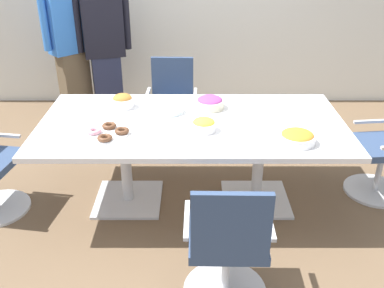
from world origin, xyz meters
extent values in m
cube|color=brown|center=(0.00, 0.00, -0.01)|extent=(10.00, 10.00, 0.01)
cube|color=white|center=(0.00, 0.00, 0.73)|extent=(2.40, 1.20, 0.04)
cube|color=silver|center=(-0.55, 0.00, 0.01)|extent=(0.56, 0.56, 0.02)
cylinder|color=silver|center=(-0.55, 0.00, 0.37)|extent=(0.09, 0.09, 0.69)
cube|color=silver|center=(0.55, 0.00, 0.01)|extent=(0.56, 0.56, 0.02)
cylinder|color=silver|center=(0.55, 0.00, 0.37)|extent=(0.09, 0.09, 0.69)
cylinder|color=silver|center=(0.21, -1.04, 0.23)|extent=(0.05, 0.05, 0.41)
cube|color=#33476B|center=(0.21, -1.04, 0.46)|extent=(0.47, 0.47, 0.06)
cube|color=#33476B|center=(0.21, -1.25, 0.70)|extent=(0.44, 0.05, 0.42)
cube|color=silver|center=(-0.03, -1.04, 0.58)|extent=(0.04, 0.37, 0.02)
cube|color=silver|center=(0.46, -1.05, 0.58)|extent=(0.04, 0.37, 0.02)
cylinder|color=silver|center=(1.64, 0.14, 0.01)|extent=(0.59, 0.59, 0.02)
cylinder|color=silver|center=(1.64, 0.14, 0.23)|extent=(0.05, 0.05, 0.41)
cube|color=silver|center=(1.61, 0.38, 0.58)|extent=(0.37, 0.07, 0.02)
cylinder|color=silver|center=(-0.21, 1.04, 0.01)|extent=(0.56, 0.56, 0.02)
cylinder|color=silver|center=(-0.21, 1.04, 0.23)|extent=(0.05, 0.05, 0.41)
cube|color=#33476B|center=(-0.21, 1.04, 0.46)|extent=(0.48, 0.48, 0.06)
cube|color=#33476B|center=(-0.21, 1.25, 0.70)|extent=(0.44, 0.06, 0.42)
cube|color=silver|center=(0.03, 1.03, 0.58)|extent=(0.04, 0.37, 0.02)
cube|color=silver|center=(-0.46, 1.05, 0.58)|extent=(0.04, 0.37, 0.02)
cube|color=brown|center=(-1.35, 1.66, 0.43)|extent=(0.37, 0.37, 0.85)
cube|color=blue|center=(-1.35, 1.66, 1.19)|extent=(0.47, 0.46, 0.68)
cylinder|color=blue|center=(-1.16, 1.84, 1.23)|extent=(0.11, 0.11, 0.61)
cylinder|color=blue|center=(-1.55, 1.47, 1.23)|extent=(0.11, 0.11, 0.61)
cube|color=#232842|center=(-0.98, 1.70, 0.40)|extent=(0.36, 0.28, 0.80)
cube|color=black|center=(-0.98, 1.70, 1.11)|extent=(0.48, 0.34, 0.63)
cylinder|color=black|center=(-0.73, 1.78, 1.14)|extent=(0.10, 0.10, 0.57)
cylinder|color=black|center=(-1.24, 1.63, 1.14)|extent=(0.10, 0.10, 0.57)
cylinder|color=white|center=(-0.59, 0.29, 0.79)|extent=(0.18, 0.18, 0.08)
ellipsoid|color=#AD702D|center=(-0.59, 0.29, 0.83)|extent=(0.16, 0.16, 0.07)
cylinder|color=white|center=(0.09, -0.17, 0.78)|extent=(0.19, 0.19, 0.07)
ellipsoid|color=yellow|center=(0.09, -0.17, 0.82)|extent=(0.17, 0.17, 0.06)
cylinder|color=white|center=(0.75, -0.37, 0.78)|extent=(0.26, 0.26, 0.06)
ellipsoid|color=orange|center=(0.75, -0.37, 0.81)|extent=(0.23, 0.23, 0.06)
cylinder|color=beige|center=(0.15, 0.28, 0.79)|extent=(0.24, 0.24, 0.07)
ellipsoid|color=#9E3D8E|center=(0.15, 0.28, 0.82)|extent=(0.21, 0.21, 0.06)
cylinder|color=white|center=(-0.62, -0.24, 0.76)|extent=(0.30, 0.30, 0.01)
torus|color=brown|center=(-0.52, -0.23, 0.78)|extent=(0.11, 0.11, 0.03)
torus|color=brown|center=(-0.63, -0.14, 0.78)|extent=(0.11, 0.11, 0.03)
torus|color=pink|center=(-0.72, -0.23, 0.78)|extent=(0.11, 0.11, 0.03)
torus|color=brown|center=(-0.62, -0.35, 0.78)|extent=(0.11, 0.11, 0.03)
cylinder|color=white|center=(-0.19, 0.18, 0.75)|extent=(0.23, 0.23, 0.01)
cylinder|color=silver|center=(-0.19, 0.18, 0.76)|extent=(0.23, 0.23, 0.01)
cylinder|color=white|center=(-0.19, 0.18, 0.77)|extent=(0.23, 0.23, 0.01)
cylinder|color=silver|center=(-0.19, 0.18, 0.77)|extent=(0.23, 0.23, 0.01)
cylinder|color=white|center=(-0.19, 0.18, 0.78)|extent=(0.23, 0.23, 0.01)
cylinder|color=silver|center=(-0.19, 0.18, 0.78)|extent=(0.23, 0.23, 0.01)
cylinder|color=white|center=(-0.19, 0.18, 0.79)|extent=(0.23, 0.23, 0.01)
cylinder|color=silver|center=(-0.19, 0.18, 0.80)|extent=(0.23, 0.23, 0.01)
camera|label=1|loc=(0.00, -3.11, 2.15)|focal=40.43mm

